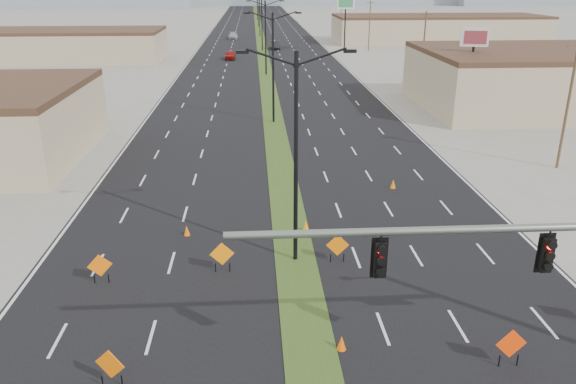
{
  "coord_description": "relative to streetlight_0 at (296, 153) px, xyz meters",
  "views": [
    {
      "loc": [
        -1.87,
        -12.35,
        12.88
      ],
      "look_at": [
        -0.3,
        12.91,
        3.2
      ],
      "focal_mm": 35.0,
      "sensor_mm": 36.0,
      "label": 1
    }
  ],
  "objects": [
    {
      "name": "road_surface",
      "position": [
        0.0,
        88.0,
        -5.42
      ],
      "size": [
        25.0,
        400.0,
        0.02
      ],
      "primitive_type": "cube",
      "color": "black",
      "rests_on": "ground"
    },
    {
      "name": "median_strip",
      "position": [
        0.0,
        88.0,
        -5.42
      ],
      "size": [
        2.0,
        400.0,
        0.04
      ],
      "primitive_type": "cube",
      "color": "#2D4E1C",
      "rests_on": "ground"
    },
    {
      "name": "building_sw_far",
      "position": [
        -32.0,
        73.0,
        -3.17
      ],
      "size": [
        30.0,
        14.0,
        4.5
      ],
      "primitive_type": "cube",
      "color": "tan",
      "rests_on": "ground"
    },
    {
      "name": "building_se_far",
      "position": [
        38.0,
        98.0,
        -2.92
      ],
      "size": [
        44.0,
        16.0,
        5.0
      ],
      "primitive_type": "cube",
      "color": "tan",
      "rests_on": "ground"
    },
    {
      "name": "streetlight_0",
      "position": [
        0.0,
        0.0,
        0.0
      ],
      "size": [
        5.15,
        0.24,
        10.02
      ],
      "color": "black",
      "rests_on": "ground"
    },
    {
      "name": "streetlight_1",
      "position": [
        0.0,
        28.0,
        0.0
      ],
      "size": [
        5.15,
        0.24,
        10.02
      ],
      "color": "black",
      "rests_on": "ground"
    },
    {
      "name": "streetlight_2",
      "position": [
        0.0,
        56.0,
        0.0
      ],
      "size": [
        5.15,
        0.24,
        10.02
      ],
      "color": "black",
      "rests_on": "ground"
    },
    {
      "name": "streetlight_3",
      "position": [
        0.0,
        84.0,
        0.0
      ],
      "size": [
        5.15,
        0.24,
        10.02
      ],
      "color": "black",
      "rests_on": "ground"
    },
    {
      "name": "streetlight_4",
      "position": [
        0.0,
        112.0,
        0.0
      ],
      "size": [
        5.15,
        0.24,
        10.02
      ],
      "color": "black",
      "rests_on": "ground"
    },
    {
      "name": "streetlight_5",
      "position": [
        0.0,
        140.0,
        0.0
      ],
      "size": [
        5.15,
        0.24,
        10.02
      ],
      "color": "black",
      "rests_on": "ground"
    },
    {
      "name": "streetlight_6",
      "position": [
        0.0,
        168.0,
        0.0
      ],
      "size": [
        5.15,
        0.24,
        10.02
      ],
      "color": "black",
      "rests_on": "ground"
    },
    {
      "name": "utility_pole_0",
      "position": [
        20.0,
        13.0,
        -0.74
      ],
      "size": [
        1.6,
        0.2,
        9.0
      ],
      "color": "#4C3823",
      "rests_on": "ground"
    },
    {
      "name": "utility_pole_1",
      "position": [
        20.0,
        48.0,
        -0.74
      ],
      "size": [
        1.6,
        0.2,
        9.0
      ],
      "color": "#4C3823",
      "rests_on": "ground"
    },
    {
      "name": "utility_pole_2",
      "position": [
        20.0,
        83.0,
        -0.74
      ],
      "size": [
        1.6,
        0.2,
        9.0
      ],
      "color": "#4C3823",
      "rests_on": "ground"
    },
    {
      "name": "utility_pole_3",
      "position": [
        20.0,
        118.0,
        -0.74
      ],
      "size": [
        1.6,
        0.2,
        9.0
      ],
      "color": "#4C3823",
      "rests_on": "ground"
    },
    {
      "name": "car_left",
      "position": [
        -5.64,
        72.54,
        -4.71
      ],
      "size": [
        1.74,
        4.17,
        1.41
      ],
      "primitive_type": "imported",
      "rotation": [
        0.0,
        0.0,
        -0.02
      ],
      "color": "#9C1411",
      "rests_on": "ground"
    },
    {
      "name": "car_mid",
      "position": [
        2.47,
        86.52,
        -4.68
      ],
      "size": [
        1.88,
        4.58,
        1.47
      ],
      "primitive_type": "imported",
      "rotation": [
        0.0,
        0.0,
        0.07
      ],
      "color": "black",
      "rests_on": "ground"
    },
    {
      "name": "car_far",
      "position": [
        -6.12,
        106.2,
        -4.72
      ],
      "size": [
        2.08,
        4.86,
        1.4
      ],
      "primitive_type": "imported",
      "rotation": [
        0.0,
        0.0,
        0.03
      ],
      "color": "#A0A4A9",
      "rests_on": "ground"
    },
    {
      "name": "construction_sign_0",
      "position": [
        -8.88,
        -1.71,
        -4.58
      ],
      "size": [
        1.05,
        0.33,
        1.43
      ],
      "rotation": [
        0.0,
        0.0,
        0.27
      ],
      "color": "#FA6705",
      "rests_on": "ground"
    },
    {
      "name": "construction_sign_1",
      "position": [
        -6.82,
        -8.72,
        -4.56
      ],
      "size": [
        1.05,
        0.43,
        1.47
      ],
      "rotation": [
        0.0,
        0.0,
        -0.36
      ],
      "color": "#E96404",
      "rests_on": "ground"
    },
    {
      "name": "construction_sign_2",
      "position": [
        -3.49,
        -1.02,
        -4.54
      ],
      "size": [
        1.13,
        0.14,
        1.51
      ],
      "rotation": [
        0.0,
        0.0,
        0.09
      ],
      "color": "orange",
      "rests_on": "ground"
    },
    {
      "name": "construction_sign_3",
      "position": [
        2.0,
        -0.38,
        -4.57
      ],
      "size": [
        1.1,
        0.08,
        1.46
      ],
      "rotation": [
        0.0,
        0.0,
        -0.03
      ],
      "color": "orange",
      "rests_on": "ground"
    },
    {
      "name": "construction_sign_4",
      "position": [
        6.92,
        -8.49,
        -4.53
      ],
      "size": [
        1.14,
        0.12,
        1.52
      ],
      "rotation": [
        0.0,
        0.0,
        0.07
      ],
      "color": "#FF3A05",
      "rests_on": "ground"
    },
    {
      "name": "cone_0",
      "position": [
        1.17,
        -7.2,
        -5.12
      ],
      "size": [
        0.42,
        0.42,
        0.6
      ],
      "primitive_type": "cone",
      "rotation": [
        0.0,
        0.0,
        -0.2
      ],
      "color": "#F06005",
      "rests_on": "ground"
    },
    {
      "name": "cone_1",
      "position": [
        0.81,
        3.24,
        -5.1
      ],
      "size": [
        0.49,
        0.49,
        0.64
      ],
      "primitive_type": "cone",
      "rotation": [
        0.0,
        0.0,
        -0.35
      ],
      "color": "orange",
      "rests_on": "ground"
    },
    {
      "name": "cone_2",
      "position": [
        7.11,
        9.51,
        -5.11
      ],
      "size": [
        0.39,
        0.39,
        0.61
      ],
      "primitive_type": "cone",
      "rotation": [
        0.0,
        0.0,
        0.07
      ],
      "color": "orange",
      "rests_on": "ground"
    },
    {
      "name": "cone_3",
      "position": [
        -5.58,
        3.09,
        -5.13
      ],
      "size": [
        0.43,
        0.43,
        0.58
      ],
      "primitive_type": "cone",
      "rotation": [
        0.0,
        0.0,
        0.28
      ],
      "color": "#E26604",
      "rests_on": "ground"
    },
    {
      "name": "pole_sign_east_near",
      "position": [
        20.09,
        31.53,
        1.29
      ],
      "size": [
        2.72,
        0.96,
        8.31
      ],
      "rotation": [
        0.0,
        0.0,
        -0.23
      ],
      "color": "black",
      "rests_on": "ground"
    },
    {
      "name": "pole_sign_east_far",
      "position": [
        15.0,
        80.49,
        2.57
      ],
      "size": [
        3.2,
        0.52,
        9.77
      ],
      "rotation": [
        0.0,
        0.0,
        -0.04
      ],
      "color": "black",
      "rests_on": "ground"
    }
  ]
}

